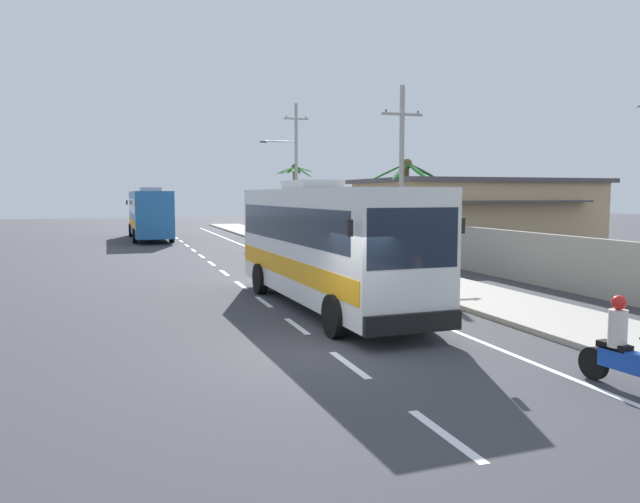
{
  "coord_description": "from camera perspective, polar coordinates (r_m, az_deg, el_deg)",
  "views": [
    {
      "loc": [
        -4.3,
        -12.31,
        3.39
      ],
      "look_at": [
        1.37,
        4.77,
        1.7
      ],
      "focal_mm": 34.14,
      "sensor_mm": 36.0,
      "label": 1
    }
  ],
  "objects": [
    {
      "name": "palm_third",
      "position": [
        32.57,
        8.12,
        6.27
      ],
      "size": [
        3.8,
        3.77,
        5.27
      ],
      "color": "brown",
      "rests_on": "ground"
    },
    {
      "name": "motorcycle_beside_bus",
      "position": [
        26.92,
        -1.51,
        -0.43
      ],
      "size": [
        0.56,
        1.96,
        1.65
      ],
      "color": "black",
      "rests_on": "ground"
    },
    {
      "name": "ground_plane",
      "position": [
        13.47,
        0.88,
        -9.22
      ],
      "size": [
        160.0,
        160.0,
        0.0
      ],
      "primitive_type": "plane",
      "color": "#3A3A3F"
    },
    {
      "name": "pedestrian_near_kerb",
      "position": [
        35.08,
        -0.55,
        1.39
      ],
      "size": [
        0.36,
        0.36,
        1.56
      ],
      "rotation": [
        0.0,
        0.0,
        0.4
      ],
      "color": "#75388E",
      "rests_on": "sidewalk_kerb"
    },
    {
      "name": "utility_pole_mid",
      "position": [
        30.0,
        7.64,
        7.41
      ],
      "size": [
        2.12,
        0.24,
        8.61
      ],
      "color": "#9E9E99",
      "rests_on": "ground"
    },
    {
      "name": "roadside_building",
      "position": [
        37.19,
        14.2,
        3.31
      ],
      "size": [
        12.91,
        9.37,
        4.28
      ],
      "color": "tan",
      "rests_on": "ground"
    },
    {
      "name": "motorcycle_trailing",
      "position": [
        11.95,
        26.56,
        -8.4
      ],
      "size": [
        0.56,
        1.96,
        1.64
      ],
      "color": "black",
      "rests_on": "ground"
    },
    {
      "name": "coach_bus_far_lane",
      "position": [
        47.52,
        -15.68,
        3.53
      ],
      "size": [
        3.07,
        11.53,
        3.89
      ],
      "color": "#2366A8",
      "rests_on": "ground"
    },
    {
      "name": "lane_markings",
      "position": [
        27.84,
        -4.73,
        -1.64
      ],
      "size": [
        3.72,
        71.0,
        0.01
      ],
      "color": "white",
      "rests_on": "ground"
    },
    {
      "name": "utility_pole_far",
      "position": [
        47.12,
        -2.35,
        7.88
      ],
      "size": [
        3.78,
        0.24,
        10.3
      ],
      "color": "#9E9E99",
      "rests_on": "ground"
    },
    {
      "name": "boundary_wall",
      "position": [
        30.33,
        11.11,
        0.71
      ],
      "size": [
        0.24,
        60.0,
        1.96
      ],
      "primitive_type": "cube",
      "color": "#9E998E",
      "rests_on": "ground"
    },
    {
      "name": "sidewalk_kerb",
      "position": [
        25.14,
        8.01,
        -2.27
      ],
      "size": [
        3.2,
        90.0,
        0.14
      ],
      "primitive_type": "cube",
      "color": "#A8A399",
      "rests_on": "ground"
    },
    {
      "name": "coach_bus_foreground",
      "position": [
        18.14,
        0.54,
        0.94
      ],
      "size": [
        3.11,
        10.76,
        3.83
      ],
      "color": "silver",
      "rests_on": "ground"
    },
    {
      "name": "palm_second",
      "position": [
        53.06,
        -2.38,
        6.22
      ],
      "size": [
        3.09,
        3.31,
        6.04
      ],
      "color": "brown",
      "rests_on": "ground"
    }
  ]
}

